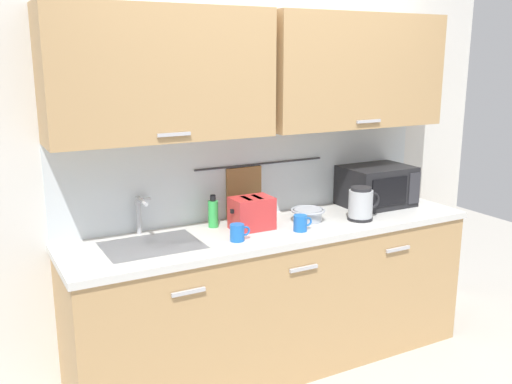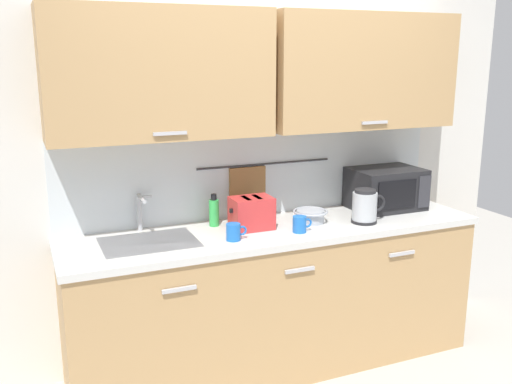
# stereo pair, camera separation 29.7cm
# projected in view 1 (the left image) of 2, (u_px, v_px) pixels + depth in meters

# --- Properties ---
(counter_unit) EXTENTS (2.53, 0.64, 0.90)m
(counter_unit) POSITION_uv_depth(u_px,v_px,m) (274.00, 296.00, 3.50)
(counter_unit) COLOR tan
(counter_unit) RESTS_ON ground
(back_wall_assembly) EXTENTS (3.70, 0.41, 2.50)m
(back_wall_assembly) POSITION_uv_depth(u_px,v_px,m) (257.00, 119.00, 3.45)
(back_wall_assembly) COLOR silver
(back_wall_assembly) RESTS_ON ground
(sink_faucet) EXTENTS (0.09, 0.17, 0.22)m
(sink_faucet) POSITION_uv_depth(u_px,v_px,m) (140.00, 210.00, 3.21)
(sink_faucet) COLOR #B2B5BA
(sink_faucet) RESTS_ON counter_unit
(microwave) EXTENTS (0.46, 0.35, 0.27)m
(microwave) POSITION_uv_depth(u_px,v_px,m) (377.00, 186.00, 3.85)
(microwave) COLOR black
(microwave) RESTS_ON counter_unit
(electric_kettle) EXTENTS (0.23, 0.16, 0.21)m
(electric_kettle) POSITION_uv_depth(u_px,v_px,m) (361.00, 204.00, 3.52)
(electric_kettle) COLOR black
(electric_kettle) RESTS_ON counter_unit
(dish_soap_bottle) EXTENTS (0.06, 0.06, 0.20)m
(dish_soap_bottle) POSITION_uv_depth(u_px,v_px,m) (213.00, 213.00, 3.37)
(dish_soap_bottle) COLOR green
(dish_soap_bottle) RESTS_ON counter_unit
(mug_near_sink) EXTENTS (0.12, 0.08, 0.09)m
(mug_near_sink) POSITION_uv_depth(u_px,v_px,m) (238.00, 233.00, 3.13)
(mug_near_sink) COLOR blue
(mug_near_sink) RESTS_ON counter_unit
(mixing_bowl) EXTENTS (0.21, 0.21, 0.08)m
(mixing_bowl) POSITION_uv_depth(u_px,v_px,m) (308.00, 214.00, 3.50)
(mixing_bowl) COLOR #A5ADB7
(mixing_bowl) RESTS_ON counter_unit
(toaster) EXTENTS (0.26, 0.17, 0.19)m
(toaster) POSITION_uv_depth(u_px,v_px,m) (252.00, 213.00, 3.34)
(toaster) COLOR red
(toaster) RESTS_ON counter_unit
(mug_by_kettle) EXTENTS (0.12, 0.08, 0.09)m
(mug_by_kettle) POSITION_uv_depth(u_px,v_px,m) (301.00, 223.00, 3.31)
(mug_by_kettle) COLOR blue
(mug_by_kettle) RESTS_ON counter_unit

